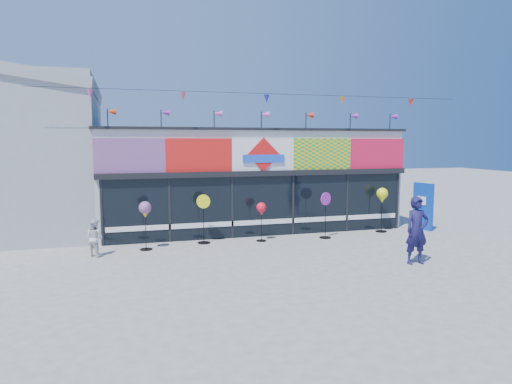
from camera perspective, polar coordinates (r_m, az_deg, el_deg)
name	(u,v)px	position (r m, az deg, el deg)	size (l,w,h in m)	color
ground	(295,258)	(14.30, 4.95, -8.20)	(80.00, 80.00, 0.00)	slate
kite_shop	(246,178)	(19.56, -1.29, 1.81)	(16.00, 5.70, 5.31)	silver
blue_sign	(423,206)	(19.81, 20.15, -1.68)	(0.33, 0.96, 1.91)	#0B3BB1
spinner_0	(145,211)	(15.46, -13.69, -2.33)	(0.41, 0.41, 1.63)	black
spinner_1	(204,218)	(16.17, -6.56, -3.20)	(0.47, 0.44, 1.74)	black
spinner_2	(261,210)	(16.38, 0.67, -2.29)	(0.36, 0.36, 1.41)	black
spinner_3	(326,214)	(17.13, 8.69, -2.73)	(0.47, 0.44, 1.72)	black
spinner_4	(382,197)	(18.72, 15.49, -0.57)	(0.45, 0.45, 1.77)	black
adult_man	(417,230)	(14.19, 19.47, -4.55)	(0.73, 0.48, 1.99)	#181542
child	(95,238)	(15.21, -19.51, -5.41)	(0.57, 0.33, 1.17)	silver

